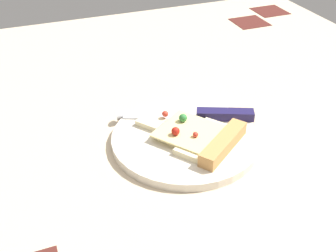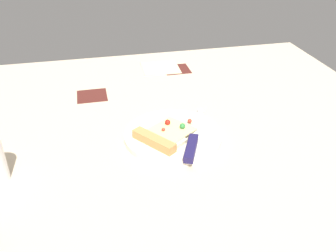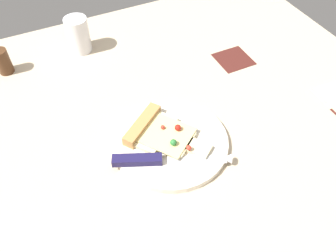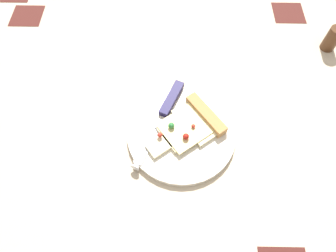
% 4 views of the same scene
% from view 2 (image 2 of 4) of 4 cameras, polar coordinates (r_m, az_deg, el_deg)
% --- Properties ---
extents(ground_plane, '(1.21, 1.21, 0.03)m').
position_cam_2_polar(ground_plane, '(0.95, 3.58, -2.21)').
color(ground_plane, '#C6B293').
rests_on(ground_plane, ground).
extents(plate, '(0.25, 0.25, 0.01)m').
position_cam_2_polar(plate, '(0.93, 0.77, -1.41)').
color(plate, silver).
rests_on(plate, ground_plane).
extents(pizza_slice, '(0.19, 0.17, 0.03)m').
position_cam_2_polar(pizza_slice, '(0.90, -0.27, -1.26)').
color(pizza_slice, beige).
rests_on(pizza_slice, plate).
extents(knife, '(0.11, 0.23, 0.02)m').
position_cam_2_polar(knife, '(0.89, 4.00, -1.89)').
color(knife, silver).
rests_on(knife, plate).
extents(napkin, '(0.13, 0.13, 0.00)m').
position_cam_2_polar(napkin, '(1.33, -1.19, 9.08)').
color(napkin, beige).
rests_on(napkin, ground_plane).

